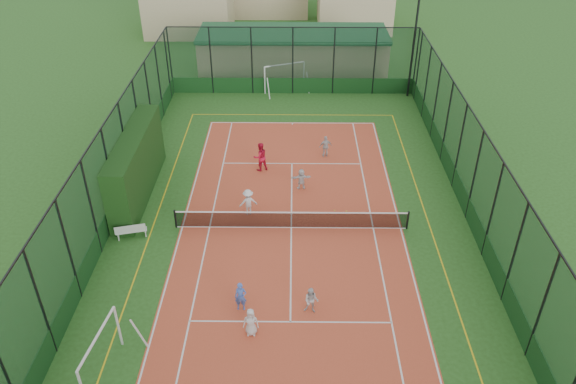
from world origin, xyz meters
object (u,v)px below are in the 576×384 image
Objects in this scene: futsal_goal_near at (102,357)px; child_near_mid at (241,297)px; child_near_right at (311,301)px; child_far_left at (248,202)px; futsal_goal_far at (285,78)px; child_far_back at (301,179)px; clubhouse at (293,51)px; child_far_right at (326,146)px; child_near_left at (251,322)px; floodlight_ne at (414,42)px; coach at (260,157)px; white_bench at (131,230)px.

futsal_goal_near is 5.83m from child_near_mid.
child_far_left is (-3.07, 7.00, 0.11)m from child_near_right.
futsal_goal_far is 16.34m from child_far_left.
child_near_mid is 9.69m from child_far_back.
child_far_left is at bearing 125.25° from child_near_right.
child_near_right is (7.60, 3.30, -0.37)m from futsal_goal_near.
clubhouse is 11.25× the size of child_far_right.
child_far_left is at bearing -116.77° from futsal_goal_far.
child_near_left is (-1.55, -29.03, -0.93)m from clubhouse.
child_far_right is (2.04, -14.68, -0.89)m from clubhouse.
child_near_right is at bearing -3.15° from child_near_mid.
child_far_right is at bearing -20.30° from futsal_goal_near.
child_near_left is 1.03× the size of child_near_right.
child_far_right is (-6.56, -9.28, -3.44)m from floodlight_ne.
child_near_right is at bearing -107.52° from futsal_goal_far.
child_far_back is at bearing -121.98° from floodlight_ne.
coach is at bearing -47.42° from child_far_back.
child_far_back is (8.33, 4.51, 0.20)m from white_bench.
child_near_right is at bearing -88.25° from clubhouse.
clubhouse is 8.73× the size of coach.
futsal_goal_near is 2.50× the size of child_near_right.
futsal_goal_far is at bearing -97.71° from clubhouse.
clubhouse is at bearing -122.94° from coach.
futsal_goal_near is 27.26m from futsal_goal_far.
coach is at bearing -117.04° from futsal_goal_far.
child_near_left is (-0.93, -24.49, -0.40)m from futsal_goal_far.
clubhouse is at bearing 87.69° from child_near_left.
white_bench is 0.48× the size of futsal_goal_near.
white_bench is at bearing 20.98° from coach.
coach is at bearing 92.04° from child_near_left.
child_near_left is at bearing -70.20° from child_near_mid.
floodlight_ne is at bearing -140.07° from child_far_left.
child_near_mid is at bearing -114.68° from futsal_goal_far.
child_far_back is (1.14, -13.79, -0.43)m from futsal_goal_far.
clubhouse is 31.83m from futsal_goal_near.
child_far_back is 0.70× the size of coach.
child_near_mid is 1.10× the size of child_near_right.
child_near_left is at bearing -141.30° from child_near_right.
child_near_right is 9.48m from child_far_back.
child_near_mid is 6.87m from child_far_left.
floodlight_ne reaches higher than child_near_right.
child_far_left reaches higher than child_far_right.
coach is at bearing 33.24° from white_bench.
child_far_back is (2.08, 10.70, -0.03)m from child_near_left.
futsal_goal_near reaches higher than child_far_right.
white_bench is at bearing 136.00° from child_near_left.
futsal_goal_far is 1.86× the size of coach.
clubhouse is 16.45m from coach.
futsal_goal_far is (-9.22, 0.86, -3.08)m from floodlight_ne.
floodlight_ne is 2.55× the size of futsal_goal_far.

